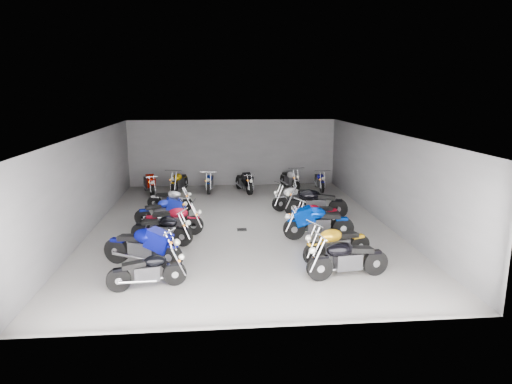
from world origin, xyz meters
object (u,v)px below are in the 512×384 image
(motorcycle_back_c, at_px, (210,182))
(motorcycle_back_d, at_px, (244,182))
(motorcycle_left_b, at_px, (143,247))
(motorcycle_back_a, at_px, (149,183))
(motorcycle_left_d, at_px, (173,220))
(motorcycle_left_c, at_px, (162,229))
(motorcycle_right_e, at_px, (315,203))
(motorcycle_left_e, at_px, (163,211))
(motorcycle_right_a, at_px, (347,258))
(motorcycle_right_c, at_px, (318,222))
(motorcycle_right_b, at_px, (336,243))
(motorcycle_back_e, at_px, (290,179))
(drain_grate, at_px, (242,230))
(motorcycle_right_d, at_px, (316,215))
(motorcycle_right_f, at_px, (295,197))
(motorcycle_left_f, at_px, (170,199))
(motorcycle_back_f, at_px, (320,181))
(motorcycle_left_a, at_px, (148,270))
(motorcycle_back_b, at_px, (179,181))

(motorcycle_back_c, distance_m, motorcycle_back_d, 1.60)
(motorcycle_left_b, bearing_deg, motorcycle_back_a, -150.85)
(motorcycle_left_b, height_order, motorcycle_left_d, motorcycle_left_b)
(motorcycle_left_d, height_order, motorcycle_back_c, motorcycle_left_d)
(motorcycle_left_c, relative_size, motorcycle_right_e, 0.84)
(motorcycle_left_e, distance_m, motorcycle_right_a, 7.29)
(motorcycle_right_c, xyz_separation_m, motorcycle_right_e, (0.46, 2.49, 0.02))
(motorcycle_right_b, bearing_deg, motorcycle_left_c, 49.00)
(motorcycle_right_c, xyz_separation_m, motorcycle_back_c, (-3.42, 7.30, -0.08))
(motorcycle_back_e, bearing_deg, motorcycle_left_e, 30.55)
(motorcycle_left_e, distance_m, motorcycle_right_b, 6.54)
(motorcycle_back_e, bearing_deg, motorcycle_back_a, -11.17)
(drain_grate, bearing_deg, motorcycle_back_e, 67.00)
(motorcycle_right_a, distance_m, motorcycle_right_d, 4.22)
(motorcycle_right_a, distance_m, motorcycle_right_f, 6.76)
(motorcycle_right_f, bearing_deg, motorcycle_right_a, 160.03)
(motorcycle_left_f, height_order, motorcycle_back_f, motorcycle_back_f)
(motorcycle_left_b, bearing_deg, motorcycle_left_d, -168.69)
(motorcycle_left_e, distance_m, motorcycle_back_a, 5.05)
(motorcycle_left_a, height_order, motorcycle_back_f, motorcycle_back_f)
(motorcycle_left_b, bearing_deg, motorcycle_left_e, -158.58)
(motorcycle_back_a, distance_m, motorcycle_back_c, 2.75)
(motorcycle_left_f, bearing_deg, motorcycle_right_e, 91.44)
(motorcycle_right_b, xyz_separation_m, motorcycle_back_d, (-1.93, 8.96, -0.03))
(motorcycle_right_f, bearing_deg, motorcycle_left_c, 107.74)
(motorcycle_left_c, relative_size, motorcycle_right_d, 1.05)
(motorcycle_left_f, height_order, motorcycle_right_c, motorcycle_right_c)
(motorcycle_left_a, relative_size, motorcycle_back_c, 0.98)
(motorcycle_right_d, bearing_deg, motorcycle_left_a, 109.10)
(drain_grate, height_order, motorcycle_left_b, motorcycle_left_b)
(motorcycle_right_b, xyz_separation_m, motorcycle_back_a, (-6.25, 9.01, -0.03))
(drain_grate, height_order, motorcycle_right_c, motorcycle_right_c)
(motorcycle_back_c, bearing_deg, motorcycle_back_b, 1.31)
(motorcycle_right_c, bearing_deg, motorcycle_back_f, -12.71)
(motorcycle_right_c, xyz_separation_m, motorcycle_back_d, (-1.84, 7.04, -0.06))
(motorcycle_left_f, bearing_deg, motorcycle_left_e, 13.30)
(drain_grate, xyz_separation_m, motorcycle_back_e, (2.63, 6.20, 0.49))
(motorcycle_right_e, relative_size, motorcycle_back_c, 1.22)
(motorcycle_left_f, xyz_separation_m, motorcycle_right_f, (4.84, -0.26, 0.05))
(motorcycle_left_b, height_order, motorcycle_right_f, motorcycle_left_b)
(motorcycle_right_c, distance_m, motorcycle_back_a, 9.39)
(motorcycle_left_f, bearing_deg, motorcycle_left_d, 23.38)
(motorcycle_right_b, xyz_separation_m, motorcycle_right_c, (-0.09, 1.92, 0.03))
(motorcycle_back_a, height_order, motorcycle_back_b, motorcycle_back_b)
(motorcycle_right_d, bearing_deg, motorcycle_left_e, 56.48)
(motorcycle_back_b, bearing_deg, motorcycle_left_f, 103.68)
(motorcycle_left_c, distance_m, motorcycle_back_b, 7.45)
(motorcycle_left_b, bearing_deg, motorcycle_right_b, 111.41)
(motorcycle_left_c, bearing_deg, motorcycle_right_e, 136.21)
(motorcycle_left_e, relative_size, motorcycle_right_d, 1.02)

